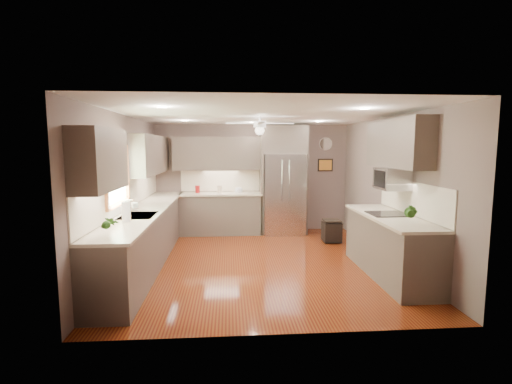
{
  "coord_description": "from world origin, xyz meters",
  "views": [
    {
      "loc": [
        -0.54,
        -6.19,
        1.97
      ],
      "look_at": [
        -0.04,
        0.6,
        1.15
      ],
      "focal_mm": 26.0,
      "sensor_mm": 36.0,
      "label": 1
    }
  ],
  "objects": [
    {
      "name": "wall_right",
      "position": [
        2.25,
        0.0,
        1.25
      ],
      "size": [
        0.0,
        5.0,
        5.0
      ],
      "primitive_type": "plane",
      "rotation": [
        1.57,
        0.0,
        -1.57
      ],
      "color": "#6B5952",
      "rests_on": "ground"
    },
    {
      "name": "microwave",
      "position": [
        2.03,
        -0.55,
        1.48
      ],
      "size": [
        0.43,
        0.55,
        0.34
      ],
      "color": "silver",
      "rests_on": "wall_right"
    },
    {
      "name": "back_run",
      "position": [
        -0.72,
        2.2,
        0.48
      ],
      "size": [
        1.85,
        0.65,
        1.45
      ],
      "color": "#4F4639",
      "rests_on": "ground"
    },
    {
      "name": "recessed_lights",
      "position": [
        -0.04,
        0.4,
        2.49
      ],
      "size": [
        2.84,
        3.14,
        0.01
      ],
      "color": "white",
      "rests_on": "ceiling"
    },
    {
      "name": "ceiling_fan",
      "position": [
        -0.0,
        0.3,
        2.33
      ],
      "size": [
        1.18,
        1.18,
        0.32
      ],
      "color": "white",
      "rests_on": "ceiling"
    },
    {
      "name": "wall_clock",
      "position": [
        1.75,
        2.48,
        2.05
      ],
      "size": [
        0.3,
        0.03,
        0.3
      ],
      "color": "white",
      "rests_on": "wall_back"
    },
    {
      "name": "refrigerator",
      "position": [
        0.7,
        2.16,
        1.19
      ],
      "size": [
        1.06,
        0.75,
        2.45
      ],
      "color": "silver",
      "rests_on": "ground"
    },
    {
      "name": "bowl",
      "position": [
        -0.32,
        2.23,
        0.96
      ],
      "size": [
        0.24,
        0.24,
        0.05
      ],
      "primitive_type": "imported",
      "rotation": [
        0.0,
        0.0,
        0.29
      ],
      "color": "#C0AC90",
      "rests_on": "back_run"
    },
    {
      "name": "wall_back",
      "position": [
        0.0,
        2.5,
        1.25
      ],
      "size": [
        4.5,
        0.0,
        4.5
      ],
      "primitive_type": "plane",
      "rotation": [
        1.57,
        0.0,
        0.0
      ],
      "color": "#6B5952",
      "rests_on": "ground"
    },
    {
      "name": "paper_towel",
      "position": [
        -1.97,
        -0.98,
        1.08
      ],
      "size": [
        0.12,
        0.12,
        0.3
      ],
      "color": "white",
      "rests_on": "left_run"
    },
    {
      "name": "window",
      "position": [
        -2.22,
        -0.5,
        1.55
      ],
      "size": [
        0.05,
        1.12,
        0.92
      ],
      "color": "#BFF2B2",
      "rests_on": "wall_left"
    },
    {
      "name": "soap_bottle",
      "position": [
        -2.07,
        -0.11,
        1.04
      ],
      "size": [
        0.12,
        0.12,
        0.2
      ],
      "primitive_type": "imported",
      "rotation": [
        0.0,
        0.0,
        0.43
      ],
      "color": "white",
      "rests_on": "left_run"
    },
    {
      "name": "potted_plant_left",
      "position": [
        -1.93,
        -1.86,
        1.1
      ],
      "size": [
        0.17,
        0.12,
        0.31
      ],
      "primitive_type": "imported",
      "rotation": [
        0.0,
        0.0,
        -0.04
      ],
      "color": "#254F16",
      "rests_on": "left_run"
    },
    {
      "name": "wall_front",
      "position": [
        0.0,
        -2.5,
        1.25
      ],
      "size": [
        4.5,
        0.0,
        4.5
      ],
      "primitive_type": "plane",
      "rotation": [
        -1.57,
        0.0,
        0.0
      ],
      "color": "#6B5952",
      "rests_on": "ground"
    },
    {
      "name": "uppers",
      "position": [
        -0.74,
        0.71,
        1.87
      ],
      "size": [
        4.5,
        4.7,
        0.95
      ],
      "color": "#4F4639",
      "rests_on": "wall_left"
    },
    {
      "name": "sink",
      "position": [
        -1.93,
        -0.5,
        0.91
      ],
      "size": [
        0.5,
        0.7,
        0.32
      ],
      "color": "silver",
      "rests_on": "left_run"
    },
    {
      "name": "wall_left",
      "position": [
        -2.25,
        0.0,
        1.25
      ],
      "size": [
        0.0,
        5.0,
        5.0
      ],
      "primitive_type": "plane",
      "rotation": [
        1.57,
        0.0,
        1.57
      ],
      "color": "#6B5952",
      "rests_on": "ground"
    },
    {
      "name": "ceiling",
      "position": [
        0.0,
        0.0,
        2.5
      ],
      "size": [
        5.0,
        5.0,
        0.0
      ],
      "primitive_type": "plane",
      "rotation": [
        3.14,
        0.0,
        0.0
      ],
      "color": "white",
      "rests_on": "ground"
    },
    {
      "name": "left_run",
      "position": [
        -1.95,
        0.15,
        0.48
      ],
      "size": [
        0.65,
        4.7,
        1.45
      ],
      "color": "#4F4639",
      "rests_on": "ground"
    },
    {
      "name": "potted_plant_right",
      "position": [
        1.9,
        -1.47,
        1.11
      ],
      "size": [
        0.23,
        0.21,
        0.34
      ],
      "primitive_type": "imported",
      "rotation": [
        0.0,
        0.0,
        -0.36
      ],
      "color": "#254F16",
      "rests_on": "right_run"
    },
    {
      "name": "right_run",
      "position": [
        1.93,
        -0.8,
        0.48
      ],
      "size": [
        0.7,
        2.2,
        1.45
      ],
      "color": "#4F4639",
      "rests_on": "ground"
    },
    {
      "name": "framed_print",
      "position": [
        1.75,
        2.48,
        1.55
      ],
      "size": [
        0.36,
        0.03,
        0.3
      ],
      "color": "black",
      "rests_on": "wall_back"
    },
    {
      "name": "canister_c",
      "position": [
        -0.75,
        2.19,
        1.03
      ],
      "size": [
        0.12,
        0.12,
        0.17
      ],
      "primitive_type": "cylinder",
      "rotation": [
        0.0,
        0.0,
        0.15
      ],
      "color": "#C0AC90",
      "rests_on": "back_run"
    },
    {
      "name": "stool",
      "position": [
        1.59,
        1.23,
        0.24
      ],
      "size": [
        0.36,
        0.36,
        0.45
      ],
      "color": "black",
      "rests_on": "ground"
    },
    {
      "name": "canister_a",
      "position": [
        -1.25,
        2.25,
        1.02
      ],
      "size": [
        0.12,
        0.12,
        0.17
      ],
      "primitive_type": "cylinder",
      "rotation": [
        0.0,
        0.0,
        -0.16
      ],
      "color": "maroon",
      "rests_on": "back_run"
    },
    {
      "name": "floor",
      "position": [
        0.0,
        0.0,
        0.0
      ],
      "size": [
        5.0,
        5.0,
        0.0
      ],
      "primitive_type": "plane",
      "color": "#4B150A",
      "rests_on": "ground"
    }
  ]
}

